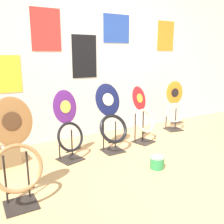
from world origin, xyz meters
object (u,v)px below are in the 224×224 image
object	(u,v)px
toilet_seat_display_woodgrain	(16,157)
toilet_seat_display_purple_note	(69,129)
toilet_seat_display_crimson_swirl	(143,117)
toilet_seat_display_navy_moon	(112,122)
paint_can	(157,162)
toilet_seat_display_orange_sun	(174,107)

from	to	relation	value
toilet_seat_display_woodgrain	toilet_seat_display_purple_note	bearing A→B (deg)	44.39
toilet_seat_display_crimson_swirl	toilet_seat_display_purple_note	bearing A→B (deg)	-176.98
toilet_seat_display_purple_note	toilet_seat_display_navy_moon	world-z (taller)	toilet_seat_display_navy_moon
paint_can	toilet_seat_display_woodgrain	bearing A→B (deg)	178.66
toilet_seat_display_orange_sun	toilet_seat_display_crimson_swirl	world-z (taller)	toilet_seat_display_orange_sun
toilet_seat_display_orange_sun	toilet_seat_display_woodgrain	distance (m)	3.00
toilet_seat_display_crimson_swirl	paint_can	bearing A→B (deg)	-116.19
toilet_seat_display_woodgrain	paint_can	size ratio (longest dim) A/B	5.59
toilet_seat_display_purple_note	toilet_seat_display_navy_moon	bearing A→B (deg)	-0.36
toilet_seat_display_purple_note	paint_can	size ratio (longest dim) A/B	5.15
toilet_seat_display_navy_moon	paint_can	size ratio (longest dim) A/B	5.35
toilet_seat_display_woodgrain	paint_can	distance (m)	1.60
toilet_seat_display_orange_sun	toilet_seat_display_navy_moon	world-z (taller)	toilet_seat_display_navy_moon
toilet_seat_display_crimson_swirl	toilet_seat_display_woodgrain	bearing A→B (deg)	-158.03
toilet_seat_display_orange_sun	toilet_seat_display_woodgrain	world-z (taller)	toilet_seat_display_woodgrain
toilet_seat_display_purple_note	toilet_seat_display_woodgrain	size ratio (longest dim) A/B	0.92
toilet_seat_display_orange_sun	toilet_seat_display_woodgrain	xyz separation A→B (m)	(-2.82, -1.03, 0.05)
toilet_seat_display_woodgrain	toilet_seat_display_crimson_swirl	world-z (taller)	toilet_seat_display_woodgrain
toilet_seat_display_navy_moon	paint_can	world-z (taller)	toilet_seat_display_navy_moon
toilet_seat_display_crimson_swirl	toilet_seat_display_navy_moon	bearing A→B (deg)	-173.45
toilet_seat_display_crimson_swirl	paint_can	xyz separation A→B (m)	(-0.41, -0.82, -0.32)
toilet_seat_display_purple_note	toilet_seat_display_navy_moon	size ratio (longest dim) A/B	0.96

